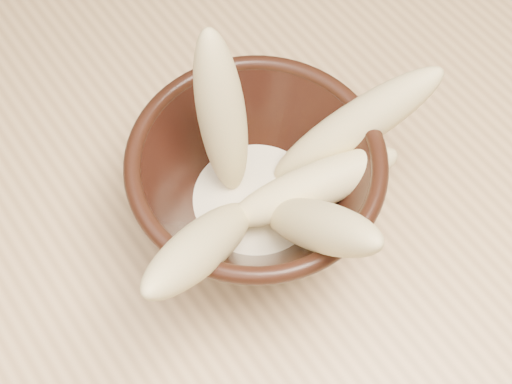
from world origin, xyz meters
The scene contains 8 objects.
table centered at (0.00, 0.00, 0.67)m, with size 1.20×0.80×0.75m.
bowl centered at (-0.16, -0.05, 0.81)m, with size 0.19×0.19×0.10m.
milk_puddle centered at (-0.16, -0.05, 0.78)m, with size 0.11×0.11×0.01m, color #F2E7C2.
banana_upright centered at (-0.16, -0.01, 0.86)m, with size 0.03×0.03×0.15m, color #EFD18D.
banana_left centered at (-0.22, -0.08, 0.85)m, with size 0.03×0.03×0.17m, color #EFD18D.
banana_right centered at (-0.08, -0.06, 0.84)m, with size 0.03×0.03×0.15m, color #EFD18D.
banana_across centered at (-0.13, -0.08, 0.82)m, with size 0.03×0.03×0.13m, color #EFD18D.
banana_front centered at (-0.15, -0.11, 0.85)m, with size 0.03×0.03×0.15m, color #EFD18D.
Camera 1 is at (-0.31, -0.26, 1.27)m, focal length 50.00 mm.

